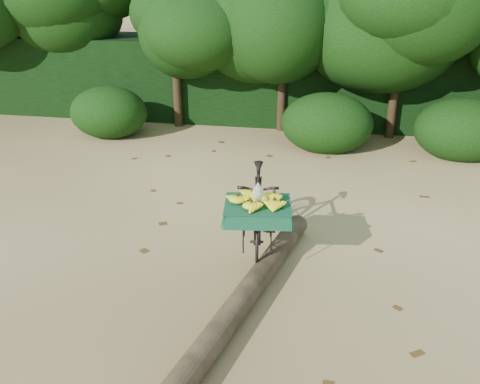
# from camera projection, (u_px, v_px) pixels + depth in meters

# --- Properties ---
(ground) EXTENTS (80.00, 80.00, 0.00)m
(ground) POSITION_uv_depth(u_px,v_px,m) (195.00, 249.00, 6.42)
(ground) COLOR #D2BA70
(ground) RESTS_ON ground
(vendor_bicycle) EXTENTS (0.85, 1.82, 1.03)m
(vendor_bicycle) POSITION_uv_depth(u_px,v_px,m) (258.00, 208.00, 6.29)
(vendor_bicycle) COLOR black
(vendor_bicycle) RESTS_ON ground
(fallen_log) EXTENTS (1.07, 3.47, 0.25)m
(fallen_log) POSITION_uv_depth(u_px,v_px,m) (246.00, 294.00, 5.31)
(fallen_log) COLOR brown
(fallen_log) RESTS_ON ground
(hedge_backdrop) EXTENTS (26.00, 1.80, 1.80)m
(hedge_backdrop) POSITION_uv_depth(u_px,v_px,m) (265.00, 80.00, 11.73)
(hedge_backdrop) COLOR black
(hedge_backdrop) RESTS_ON ground
(tree_row) EXTENTS (14.50, 2.00, 4.00)m
(tree_row) POSITION_uv_depth(u_px,v_px,m) (230.00, 34.00, 10.67)
(tree_row) COLOR black
(tree_row) RESTS_ON ground
(bush_clumps) EXTENTS (8.80, 1.70, 0.90)m
(bush_clumps) POSITION_uv_depth(u_px,v_px,m) (275.00, 123.00, 10.03)
(bush_clumps) COLOR black
(bush_clumps) RESTS_ON ground
(leaf_litter) EXTENTS (7.00, 7.30, 0.01)m
(leaf_litter) POSITION_uv_depth(u_px,v_px,m) (207.00, 225.00, 7.00)
(leaf_litter) COLOR #4B3314
(leaf_litter) RESTS_ON ground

